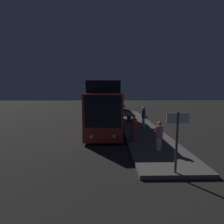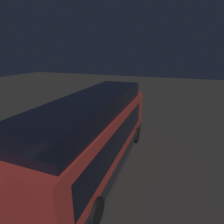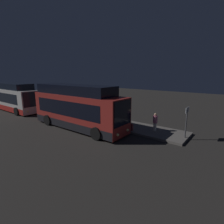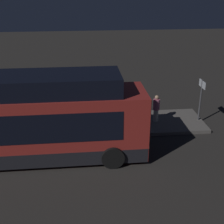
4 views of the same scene
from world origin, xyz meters
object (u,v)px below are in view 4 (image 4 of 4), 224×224
(suitcase, at_px, (130,126))
(trash_bin, at_px, (9,127))
(passenger_with_bags, at_px, (156,107))
(sign_post, at_px, (201,94))
(passenger_boarding, at_px, (121,116))
(passenger_waiting, at_px, (54,107))
(bus_lead, at_px, (33,122))

(suitcase, relative_size, trash_bin, 1.34)
(passenger_with_bags, distance_m, sign_post, 2.71)
(sign_post, bearing_deg, passenger_boarding, -168.54)
(passenger_boarding, relative_size, sign_post, 0.65)
(passenger_boarding, relative_size, passenger_waiting, 0.89)
(passenger_with_bags, distance_m, suitcase, 2.16)
(bus_lead, bearing_deg, trash_bin, 124.87)
(bus_lead, xyz_separation_m, suitcase, (4.89, 1.95, -1.37))
(passenger_boarding, bearing_deg, sign_post, -157.06)
(passenger_waiting, relative_size, trash_bin, 2.81)
(sign_post, xyz_separation_m, trash_bin, (-10.95, -0.57, -1.29))
(bus_lead, distance_m, passenger_with_bags, 7.36)
(bus_lead, xyz_separation_m, passenger_with_bags, (6.62, 3.12, -0.82))
(sign_post, height_order, trash_bin, sign_post)
(passenger_waiting, relative_size, sign_post, 0.73)
(suitcase, distance_m, sign_post, 4.66)
(passenger_with_bags, relative_size, trash_bin, 2.50)
(suitcase, bearing_deg, passenger_waiting, 160.01)
(passenger_boarding, height_order, passenger_waiting, passenger_waiting)
(passenger_waiting, xyz_separation_m, suitcase, (4.20, -1.53, -0.69))
(suitcase, height_order, sign_post, sign_post)
(sign_post, distance_m, trash_bin, 11.04)
(suitcase, bearing_deg, passenger_boarding, 166.61)
(passenger_waiting, bearing_deg, passenger_boarding, -48.59)
(bus_lead, bearing_deg, sign_post, 18.26)
(trash_bin, bearing_deg, passenger_with_bags, 4.39)
(bus_lead, distance_m, passenger_boarding, 4.93)
(passenger_boarding, height_order, trash_bin, passenger_boarding)
(passenger_with_bags, xyz_separation_m, suitcase, (-1.74, -1.17, -0.55))
(suitcase, bearing_deg, sign_post, 14.17)
(passenger_waiting, xyz_separation_m, passenger_with_bags, (5.93, -0.36, -0.14))
(passenger_boarding, bearing_deg, suitcase, 178.08)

